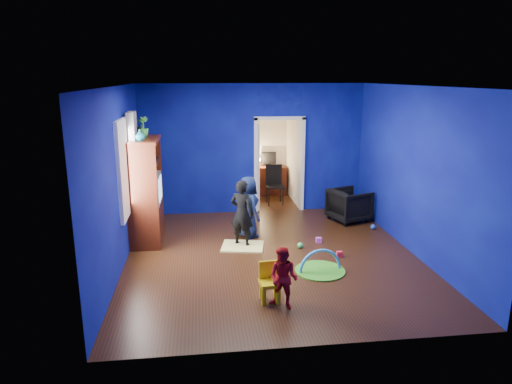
{
  "coord_description": "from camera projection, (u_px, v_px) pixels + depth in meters",
  "views": [
    {
      "loc": [
        -1.2,
        -7.34,
        3.07
      ],
      "look_at": [
        -0.23,
        0.4,
        1.07
      ],
      "focal_mm": 32.0,
      "sensor_mm": 36.0,
      "label": 1
    }
  ],
  "objects": [
    {
      "name": "floor",
      "position": [
        272.0,
        256.0,
        7.96
      ],
      "size": [
        5.0,
        5.5,
        0.01
      ],
      "primitive_type": "cube",
      "color": "black",
      "rests_on": "ground"
    },
    {
      "name": "toy_1",
      "position": [
        373.0,
        227.0,
        9.34
      ],
      "size": [
        0.11,
        0.11,
        0.11
      ],
      "primitive_type": "sphere",
      "color": "blue",
      "rests_on": "floor"
    },
    {
      "name": "toddler_red",
      "position": [
        283.0,
        278.0,
        6.11
      ],
      "size": [
        0.53,
        0.5,
        0.86
      ],
      "primitive_type": "imported",
      "rotation": [
        0.0,
        0.0,
        -0.58
      ],
      "color": "red",
      "rests_on": "floor"
    },
    {
      "name": "toy_2",
      "position": [
        264.0,
        284.0,
        6.78
      ],
      "size": [
        0.1,
        0.08,
        0.1
      ],
      "primitive_type": "cube",
      "color": "orange",
      "rests_on": "floor"
    },
    {
      "name": "potted_plant",
      "position": [
        143.0,
        127.0,
        8.39
      ],
      "size": [
        0.26,
        0.26,
        0.37
      ],
      "primitive_type": "imported",
      "rotation": [
        0.0,
        0.0,
        -0.3
      ],
      "color": "green",
      "rests_on": "tv_armoire"
    },
    {
      "name": "doorway",
      "position": [
        279.0,
        166.0,
        10.41
      ],
      "size": [
        1.16,
        0.1,
        2.1
      ],
      "primitive_type": "cube",
      "color": "white",
      "rests_on": "floor"
    },
    {
      "name": "book_shelf",
      "position": [
        269.0,
        117.0,
        11.73
      ],
      "size": [
        0.88,
        0.24,
        0.04
      ],
      "primitive_type": "cube",
      "color": "white",
      "rests_on": "study_desk"
    },
    {
      "name": "tv_armoire",
      "position": [
        145.0,
        191.0,
        8.47
      ],
      "size": [
        0.58,
        1.14,
        1.96
      ],
      "primitive_type": "cube",
      "color": "#3D120A",
      "rests_on": "floor"
    },
    {
      "name": "vase",
      "position": [
        140.0,
        135.0,
        7.91
      ],
      "size": [
        0.19,
        0.19,
        0.19
      ],
      "primitive_type": "imported",
      "rotation": [
        0.0,
        0.0,
        0.02
      ],
      "color": "#0D6368",
      "rests_on": "tv_armoire"
    },
    {
      "name": "window_left",
      "position": [
        122.0,
        169.0,
        7.61
      ],
      "size": [
        0.03,
        0.95,
        1.55
      ],
      "primitive_type": "cube",
      "color": "white",
      "rests_on": "wall_left"
    },
    {
      "name": "kid_chair",
      "position": [
        270.0,
        284.0,
        6.33
      ],
      "size": [
        0.3,
        0.3,
        0.5
      ],
      "primitive_type": "cube",
      "rotation": [
        0.0,
        0.0,
        0.08
      ],
      "color": "yellow",
      "rests_on": "floor"
    },
    {
      "name": "toy_0",
      "position": [
        339.0,
        254.0,
        7.92
      ],
      "size": [
        0.1,
        0.08,
        0.1
      ],
      "primitive_type": "cube",
      "color": "#F22840",
      "rests_on": "floor"
    },
    {
      "name": "child_black",
      "position": [
        242.0,
        213.0,
        8.33
      ],
      "size": [
        0.54,
        0.49,
        1.25
      ],
      "primitive_type": "imported",
      "rotation": [
        0.0,
        0.0,
        2.59
      ],
      "color": "black",
      "rests_on": "floor"
    },
    {
      "name": "armchair",
      "position": [
        349.0,
        205.0,
        9.84
      ],
      "size": [
        0.97,
        0.96,
        0.7
      ],
      "primitive_type": "imported",
      "rotation": [
        0.0,
        0.0,
        1.91
      ],
      "color": "black",
      "rests_on": "floor"
    },
    {
      "name": "desk_monitor",
      "position": [
        268.0,
        158.0,
        12.01
      ],
      "size": [
        0.4,
        0.05,
        0.32
      ],
      "primitive_type": "cube",
      "color": "black",
      "rests_on": "study_desk"
    },
    {
      "name": "toy_3",
      "position": [
        300.0,
        245.0,
        8.33
      ],
      "size": [
        0.11,
        0.11,
        0.11
      ],
      "primitive_type": "sphere",
      "color": "green",
      "rests_on": "floor"
    },
    {
      "name": "toy_4",
      "position": [
        319.0,
        240.0,
        8.6
      ],
      "size": [
        0.1,
        0.08,
        0.1
      ],
      "primitive_type": "cube",
      "color": "#DC52D8",
      "rests_on": "floor"
    },
    {
      "name": "crt_tv",
      "position": [
        147.0,
        189.0,
        8.46
      ],
      "size": [
        0.46,
        0.7,
        0.54
      ],
      "primitive_type": "cube",
      "color": "silver",
      "rests_on": "tv_armoire"
    },
    {
      "name": "play_mat",
      "position": [
        320.0,
        271.0,
        7.35
      ],
      "size": [
        0.81,
        0.81,
        0.02
      ],
      "primitive_type": "cylinder",
      "color": "#429521",
      "rests_on": "floor"
    },
    {
      "name": "wall_right",
      "position": [
        415.0,
        171.0,
        7.9
      ],
      "size": [
        0.02,
        5.5,
        2.9
      ],
      "primitive_type": "cube",
      "color": "#090A6D",
      "rests_on": "floor"
    },
    {
      "name": "wall_left",
      "position": [
        119.0,
        179.0,
        7.3
      ],
      "size": [
        0.02,
        5.5,
        2.9
      ],
      "primitive_type": "cube",
      "color": "#090A6D",
      "rests_on": "floor"
    },
    {
      "name": "child_navy",
      "position": [
        248.0,
        207.0,
        8.78
      ],
      "size": [
        0.59,
        0.69,
        1.21
      ],
      "primitive_type": "imported",
      "rotation": [
        0.0,
        0.0,
        1.98
      ],
      "color": "#0E1134",
      "rests_on": "floor"
    },
    {
      "name": "ceiling",
      "position": [
        273.0,
        86.0,
        7.24
      ],
      "size": [
        5.0,
        5.5,
        0.01
      ],
      "primitive_type": "cube",
      "color": "white",
      "rests_on": "wall_back"
    },
    {
      "name": "wall_back",
      "position": [
        253.0,
        149.0,
        10.24
      ],
      "size": [
        5.0,
        0.02,
        2.9
      ],
      "primitive_type": "cube",
      "color": "#090A6D",
      "rests_on": "floor"
    },
    {
      "name": "folding_chair",
      "position": [
        275.0,
        186.0,
        11.09
      ],
      "size": [
        0.4,
        0.4,
        0.92
      ],
      "primitive_type": "cube",
      "color": "black",
      "rests_on": "floor"
    },
    {
      "name": "curtain",
      "position": [
        135.0,
        179.0,
        8.23
      ],
      "size": [
        0.14,
        0.42,
        2.4
      ],
      "primitive_type": "cube",
      "color": "slate",
      "rests_on": "floor"
    },
    {
      "name": "toy_arch",
      "position": [
        320.0,
        270.0,
        7.35
      ],
      "size": [
        0.73,
        0.16,
        0.73
      ],
      "primitive_type": "torus",
      "rotation": [
        1.57,
        0.0,
        0.16
      ],
      "color": "#3F8CD8",
      "rests_on": "floor"
    },
    {
      "name": "study_desk",
      "position": [
        269.0,
        180.0,
        12.03
      ],
      "size": [
        0.88,
        0.44,
        0.75
      ],
      "primitive_type": "cube",
      "color": "#3D140A",
      "rests_on": "floor"
    },
    {
      "name": "alcove",
      "position": [
        273.0,
        151.0,
        11.21
      ],
      "size": [
        1.0,
        1.75,
        2.5
      ],
      "primitive_type": null,
      "color": "silver",
      "rests_on": "floor"
    },
    {
      "name": "hopper_ball",
      "position": [
        244.0,
        223.0,
        9.11
      ],
      "size": [
        0.39,
        0.39,
        0.39
      ],
      "primitive_type": "sphere",
      "color": "yellow",
      "rests_on": "floor"
    },
    {
      "name": "wall_front",
      "position": [
        313.0,
        228.0,
        4.96
      ],
      "size": [
        5.0,
        0.02,
        2.9
      ],
      "primitive_type": "cube",
      "color": "#090A6D",
      "rests_on": "floor"
    },
    {
      "name": "desk_lamp",
      "position": [
        258.0,
        159.0,
        11.92
      ],
      "size": [
        0.14,
        0.14,
        0.14
      ],
      "primitive_type": "sphere",
      "color": "#FFD88C",
      "rests_on": "study_desk"
    },
    {
      "name": "yellow_blanket",
      "position": [
        243.0,
        246.0,
        8.38
      ],
      "size": [
        0.85,
        0.73,
        0.03
      ],
      "primitive_type": "cube",
      "rotation": [
        0.0,
        0.0,
        -0.19
      ],
      "color": "#F2E07A",
      "rests_on": "floor"
    }
  ]
}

